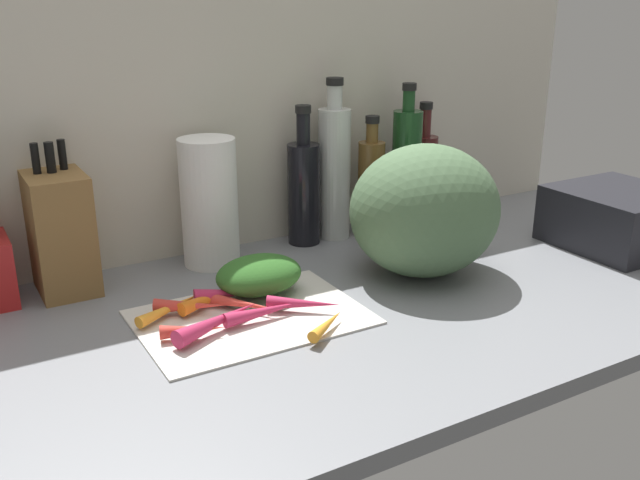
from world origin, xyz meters
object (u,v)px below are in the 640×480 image
carrot_6 (193,330)px  dish_rack (619,218)px  carrot_2 (243,304)px  bottle_2 (371,185)px  carrot_9 (226,294)px  bottle_3 (406,168)px  carrot_3 (303,304)px  carrot_4 (189,306)px  carrot_8 (234,286)px  carrot_1 (327,324)px  knife_block (60,231)px  paper_towel_roll (209,203)px  bottle_4 (423,174)px  carrot_10 (172,307)px  bottle_0 (304,190)px  carrot_0 (215,296)px  bottle_1 (334,171)px  cutting_board (251,316)px  winter_squash (425,211)px  carrot_7 (218,321)px

carrot_6 → dish_rack: (96.93, -3.33, 4.24)cm
carrot_2 → bottle_2: 51.68cm
carrot_9 → bottle_3: bottle_3 is taller
carrot_3 → carrot_4: carrot_4 is taller
carrot_8 → carrot_1: bearing=-72.6°
knife_block → bottle_3: 76.66cm
carrot_4 → dish_rack: size_ratio=0.48×
paper_towel_roll → bottle_4: size_ratio=0.91×
carrot_8 → carrot_10: size_ratio=0.72×
carrot_1 → bottle_0: 46.20cm
carrot_6 → bottle_2: bearing=29.6°
carrot_0 → carrot_9: bearing=-20.1°
carrot_6 → carrot_8: 18.55cm
carrot_6 → bottle_0: bottle_0 is taller
bottle_3 → dish_rack: 47.68cm
carrot_6 → bottle_1: (45.99, 32.72, 13.39)cm
cutting_board → paper_towel_roll: size_ratio=1.46×
carrot_3 → winter_squash: winter_squash is taller
carrot_3 → bottle_1: (25.97, 32.88, 13.31)cm
carrot_4 → carrot_7: (1.97, -8.24, 0.19)cm
winter_squash → bottle_4: size_ratio=1.05×
knife_block → dish_rack: size_ratio=1.11×
carrot_7 → bottle_1: bearing=37.9°
carrot_0 → carrot_6: bearing=-127.4°
bottle_0 → bottle_3: 25.67cm
carrot_2 → carrot_4: size_ratio=1.15×
knife_block → bottle_4: size_ratio=0.97×
carrot_4 → carrot_7: size_ratio=0.69×
carrot_2 → bottle_1: (34.90, 27.51, 13.48)cm
carrot_0 → carrot_7: carrot_7 is taller
carrot_3 → paper_towel_roll: 33.13cm
carrot_9 → bottle_1: bottle_1 is taller
carrot_10 → bottle_2: (54.73, 20.91, 9.50)cm
winter_squash → knife_block: bearing=156.5°
carrot_2 → knife_block: (-24.11, 27.07, 9.38)cm
bottle_2 → bottle_3: (8.72, -1.41, 3.12)cm
carrot_10 → carrot_3: bearing=-27.4°
carrot_1 → carrot_4: carrot_4 is taller
carrot_1 → bottle_2: (35.04, 39.75, 9.53)cm
carrot_3 → dish_rack: 77.09cm
carrot_4 → carrot_8: size_ratio=1.12×
carrot_8 → bottle_2: bearing=22.9°
bottle_3 → carrot_2: bearing=-155.0°
carrot_3 → knife_block: bearing=135.5°
carrot_0 → dish_rack: size_ratio=0.61×
cutting_board → dish_rack: (85.48, -6.32, 5.81)cm
bottle_0 → carrot_1: bearing=-114.0°
carrot_2 → carrot_4: carrot_4 is taller
carrot_4 → dish_rack: (94.39, -11.95, 4.07)cm
carrot_1 → carrot_4: 24.40cm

